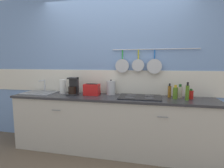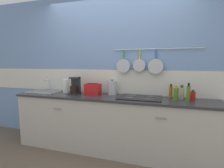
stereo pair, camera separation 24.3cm
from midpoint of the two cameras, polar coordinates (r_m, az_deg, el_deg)
The scene contains 15 objects.
ground_plane at distance 3.05m, azimuth -3.04°, elevation -21.03°, with size 12.00×12.00×0.00m, color brown.
wall_back at distance 3.01m, azimuth -1.50°, elevation 3.90°, with size 7.20×0.14×2.60m.
cabinet_base at distance 2.87m, azimuth -3.10°, elevation -13.38°, with size 3.14×0.55×0.87m.
countertop at distance 2.75m, azimuth -3.16°, elevation -4.53°, with size 3.18×0.57×0.03m.
sink_basin at distance 3.38m, azimuth -24.32°, elevation -2.38°, with size 0.53×0.40×0.22m.
paper_towel_roll at distance 3.18m, azimuth -17.86°, elevation -0.78°, with size 0.11×0.11×0.24m.
coffee_maker at distance 2.98m, azimuth -14.88°, elevation -1.19°, with size 0.17×0.17×0.29m.
toaster at distance 2.90m, azimuth -9.00°, elevation -1.80°, with size 0.27×0.16×0.19m.
kettle at distance 2.91m, azimuth -2.73°, elevation -1.23°, with size 0.15×0.15×0.25m.
cooktop at distance 2.70m, azimuth 6.58°, elevation -4.26°, with size 0.64×0.45×0.01m.
bottle_vinegar at distance 2.79m, azimuth 15.91°, elevation -2.30°, with size 0.05×0.05×0.21m.
bottle_cooking_wine at distance 2.68m, azimuth 17.56°, elevation -2.77°, with size 0.07×0.07×0.21m.
bottle_olive_oil at distance 2.80m, azimuth 19.03°, elevation -2.45°, with size 0.07×0.07×0.21m.
bottle_sesame_oil at distance 2.64m, azimuth 21.00°, elevation -2.56°, with size 0.05×0.05×0.26m.
bottle_hot_sauce at distance 2.77m, azimuth 22.10°, elevation -3.19°, with size 0.07×0.07×0.15m.
Camera 1 is at (0.61, -2.62, 1.43)m, focal length 28.00 mm.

